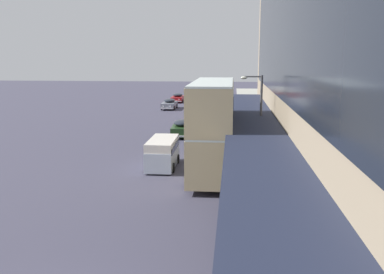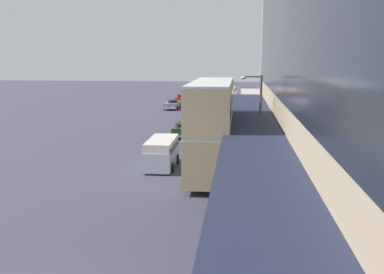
{
  "view_description": "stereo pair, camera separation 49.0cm",
  "coord_description": "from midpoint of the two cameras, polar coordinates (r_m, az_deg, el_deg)",
  "views": [
    {
      "loc": [
        5.12,
        -10.23,
        7.38
      ],
      "look_at": [
        2.12,
        21.4,
        1.42
      ],
      "focal_mm": 40.0,
      "sensor_mm": 36.0,
      "label": 1
    },
    {
      "loc": [
        5.6,
        -10.18,
        7.38
      ],
      "look_at": [
        2.12,
        21.4,
        1.42
      ],
      "focal_mm": 40.0,
      "sensor_mm": 36.0,
      "label": 2
    }
  ],
  "objects": [
    {
      "name": "transit_bus_kerbside_rear",
      "position": [
        41.18,
        3.85,
        2.83
      ],
      "size": [
        2.91,
        9.81,
        3.13
      ],
      "color": "#395F97",
      "rests_on": "ground"
    },
    {
      "name": "street_lamp",
      "position": [
        29.49,
        8.33,
        3.38
      ],
      "size": [
        1.5,
        0.28,
        6.03
      ],
      "color": "#4C4C51",
      "rests_on": "sidewalk_kerb"
    },
    {
      "name": "vw_van",
      "position": [
        29.01,
        -4.39,
        -1.91
      ],
      "size": [
        1.92,
        4.55,
        1.96
      ],
      "color": "silver",
      "rests_on": "ground"
    },
    {
      "name": "transit_bus_kerbside_far",
      "position": [
        27.05,
        2.27,
        1.7
      ],
      "size": [
        2.78,
        10.09,
        5.9
      ],
      "color": "tan",
      "rests_on": "ground"
    },
    {
      "name": "transit_bus_kerbside_front",
      "position": [
        58.92,
        3.79,
        5.18
      ],
      "size": [
        3.01,
        9.45,
        3.14
      ],
      "color": "red",
      "rests_on": "ground"
    },
    {
      "name": "sedan_second_near",
      "position": [
        61.76,
        -3.26,
        4.44
      ],
      "size": [
        1.96,
        4.84,
        1.47
      ],
      "color": "slate",
      "rests_on": "ground"
    },
    {
      "name": "sedan_oncoming_front",
      "position": [
        71.12,
        -2.13,
        5.26
      ],
      "size": [
        2.01,
        4.49,
        1.46
      ],
      "color": "#AA1A1E",
      "rests_on": "ground"
    },
    {
      "name": "sedan_lead_mid",
      "position": [
        40.61,
        -1.65,
        1.27
      ],
      "size": [
        2.1,
        5.08,
        1.56
      ],
      "color": "#213E1B",
      "rests_on": "ground"
    },
    {
      "name": "pedestrian_at_kerb",
      "position": [
        16.99,
        11.57,
        -11.0
      ],
      "size": [
        0.56,
        0.4,
        1.86
      ],
      "color": "#352C22",
      "rests_on": "sidewalk_kerb"
    }
  ]
}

